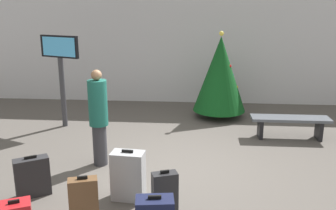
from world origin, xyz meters
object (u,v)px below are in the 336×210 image
at_px(traveller_0, 98,116).
at_px(suitcase_3, 128,176).
at_px(flight_info_kiosk, 60,62).
at_px(suitcase_2, 32,177).
at_px(suitcase_4, 165,195).
at_px(holiday_tree, 220,74).
at_px(suitcase_5, 84,201).
at_px(waiting_bench, 290,122).

bearing_deg(traveller_0, suitcase_3, -57.93).
bearing_deg(traveller_0, flight_info_kiosk, 124.16).
height_order(traveller_0, suitcase_2, traveller_0).
relative_size(suitcase_2, suitcase_4, 0.92).
bearing_deg(flight_info_kiosk, suitcase_2, -77.94).
bearing_deg(traveller_0, suitcase_4, -51.17).
relative_size(holiday_tree, suitcase_5, 3.21).
bearing_deg(holiday_tree, traveller_0, -126.12).
distance_m(suitcase_2, suitcase_4, 2.10).
height_order(flight_info_kiosk, suitcase_4, flight_info_kiosk).
height_order(flight_info_kiosk, suitcase_5, flight_info_kiosk).
relative_size(waiting_bench, suitcase_5, 2.43).
relative_size(flight_info_kiosk, traveller_0, 1.23).
relative_size(waiting_bench, suitcase_2, 2.58).
relative_size(holiday_tree, suitcase_3, 2.82).
bearing_deg(waiting_bench, flight_info_kiosk, 175.19).
distance_m(flight_info_kiosk, traveller_0, 2.63).
height_order(traveller_0, suitcase_5, traveller_0).
relative_size(holiday_tree, waiting_bench, 1.32).
bearing_deg(suitcase_2, waiting_bench, 32.79).
distance_m(flight_info_kiosk, suitcase_5, 4.51).
distance_m(suitcase_2, suitcase_3, 1.47).
relative_size(traveller_0, suitcase_3, 2.24).
relative_size(flight_info_kiosk, suitcase_4, 3.08).
relative_size(suitcase_4, suitcase_5, 1.02).
distance_m(flight_info_kiosk, suitcase_2, 3.61).
distance_m(waiting_bench, suitcase_5, 4.97).
xyz_separation_m(suitcase_2, suitcase_3, (1.46, 0.03, 0.07)).
height_order(holiday_tree, suitcase_3, holiday_tree).
bearing_deg(waiting_bench, traveller_0, -155.93).
bearing_deg(flight_info_kiosk, suitcase_3, -56.58).
distance_m(traveller_0, suitcase_2, 1.54).
xyz_separation_m(holiday_tree, suitcase_4, (-0.97, -4.80, -0.81)).
bearing_deg(suitcase_5, traveller_0, 98.50).
distance_m(suitcase_3, suitcase_5, 0.84).
relative_size(traveller_0, suitcase_4, 2.49).
relative_size(traveller_0, suitcase_5, 2.55).
distance_m(holiday_tree, suitcase_4, 4.96).
bearing_deg(suitcase_5, suitcase_4, 12.44).
height_order(flight_info_kiosk, traveller_0, flight_info_kiosk).
bearing_deg(suitcase_4, waiting_bench, 53.91).
xyz_separation_m(traveller_0, suitcase_3, (0.74, -1.18, -0.55)).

